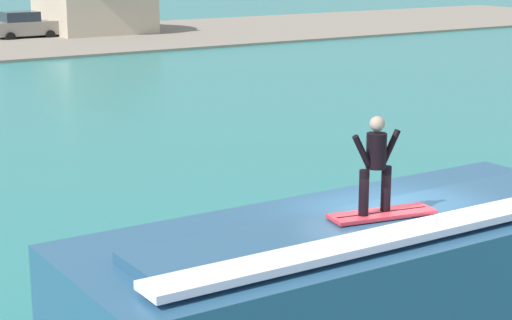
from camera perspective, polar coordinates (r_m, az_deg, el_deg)
ground_plane at (r=15.74m, az=8.51°, el=-9.00°), size 260.00×260.00×0.00m
wave_crest at (r=14.77m, az=6.62°, el=-6.88°), size 9.83×3.62×1.84m
surfboard at (r=14.23m, az=8.14°, el=-3.46°), size 1.83×0.82×0.06m
surfer at (r=13.94m, az=7.75°, el=-0.00°), size 0.95×0.32×1.56m
car_far_shore at (r=61.07m, az=-14.73°, el=8.40°), size 4.14×2.10×1.86m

